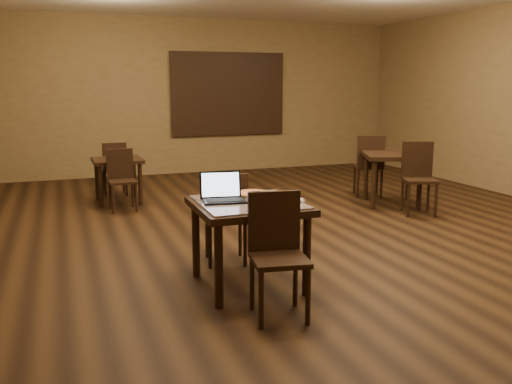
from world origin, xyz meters
name	(u,v)px	position (x,y,z in m)	size (l,w,h in m)	color
ground	(312,235)	(0.00, 0.00, 0.00)	(10.00, 10.00, 0.00)	black
wall_back	(204,97)	(0.00, 5.00, 1.50)	(8.00, 0.02, 3.00)	olive
mural	(228,94)	(0.50, 4.96, 1.55)	(2.34, 0.05, 1.64)	#235681
tiled_table	(249,213)	(-1.25, -1.29, 0.66)	(0.92, 0.92, 0.76)	black
chair_main_near	(277,247)	(-1.23, -1.90, 0.53)	(0.47, 0.47, 0.95)	black
chair_main_far	(226,213)	(-1.26, -0.67, 0.52)	(0.46, 0.46, 0.92)	black
laptop	(223,193)	(-1.45, -1.18, 0.83)	(0.39, 0.33, 0.24)	black
plate	(280,203)	(-1.03, -1.47, 0.77)	(0.25, 0.25, 0.01)	white
pizza_slice	(280,201)	(-1.03, -1.47, 0.79)	(0.19, 0.19, 0.02)	beige
pizza_pan	(252,195)	(-1.13, -1.05, 0.77)	(0.34, 0.34, 0.01)	silver
pizza_whole	(252,193)	(-1.13, -1.05, 0.78)	(0.31, 0.31, 0.02)	beige
spatula	(255,192)	(-1.11, -1.07, 0.79)	(0.10, 0.24, 0.01)	silver
napkin_roll	(298,199)	(-0.85, -1.43, 0.78)	(0.07, 0.18, 0.04)	white
other_table_a	(393,162)	(1.82, 1.11, 0.63)	(1.05, 1.05, 0.75)	black
other_table_a_chair_near	(418,173)	(1.85, 0.53, 0.55)	(0.55, 0.55, 0.98)	black
other_table_a_chair_far	(369,162)	(1.78, 1.68, 0.55)	(0.55, 0.55, 0.98)	black
other_table_b	(117,166)	(-1.95, 2.63, 0.55)	(0.72, 0.72, 0.66)	black
other_table_b_chair_near	(121,176)	(-1.95, 2.13, 0.48)	(0.38, 0.38, 0.86)	black
other_table_b_chair_far	(114,166)	(-1.95, 3.13, 0.48)	(0.38, 0.38, 0.86)	black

